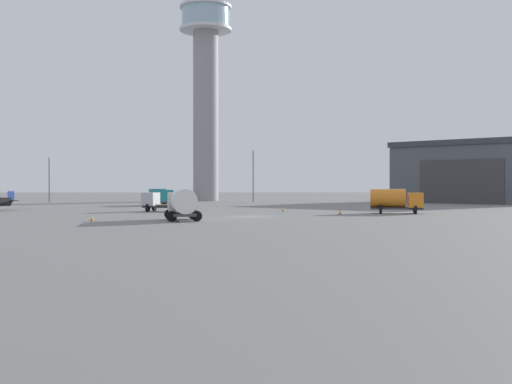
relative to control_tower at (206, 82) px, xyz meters
name	(u,v)px	position (x,y,z in m)	size (l,w,h in m)	color
ground_plane	(249,217)	(7.50, -63.85, -24.92)	(400.00, 400.00, 0.00)	slate
control_tower	(206,82)	(0.00, 0.00, 0.00)	(10.79, 10.79, 44.69)	gray
hangar	(485,172)	(54.08, -12.70, -19.16)	(37.51, 37.24, 11.50)	#4C5159
truck_flatbed_silver	(159,202)	(-3.61, -51.03, -23.74)	(6.30, 4.11, 2.41)	#38383D
truck_box_teal	(161,196)	(-6.06, -28.45, -23.38)	(4.65, 6.74, 2.71)	#38383D
truck_fuel_tanker_orange	(395,200)	(24.98, -57.58, -23.30)	(6.43, 3.90, 2.91)	#38383D
truck_fuel_tanker_white	(183,203)	(0.97, -70.93, -23.23)	(3.94, 6.38, 3.04)	#38383D
light_post_west	(49,175)	(-29.66, -9.49, -19.64)	(0.44, 0.44, 8.90)	#38383D
light_post_east	(253,171)	(9.63, -9.44, -18.91)	(0.44, 0.44, 10.29)	#38383D
traffic_cone_near_left	(92,218)	(-7.54, -71.41, -24.65)	(0.36, 0.36, 0.55)	black
traffic_cone_near_right	(340,212)	(18.04, -59.55, -24.63)	(0.36, 0.36, 0.60)	black
traffic_cone_mid_apron	(283,209)	(12.16, -50.92, -24.59)	(0.36, 0.36, 0.68)	black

